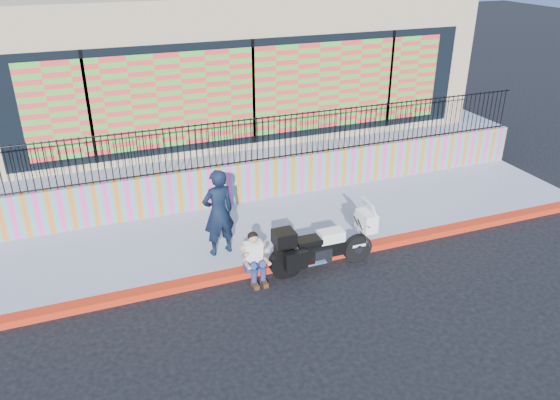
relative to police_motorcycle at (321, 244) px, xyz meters
name	(u,v)px	position (x,y,z in m)	size (l,w,h in m)	color
ground	(314,261)	(0.01, 0.35, -0.62)	(90.00, 90.00, 0.00)	black
red_curb	(314,258)	(0.01, 0.35, -0.54)	(16.00, 0.30, 0.15)	red
sidewalk	(287,225)	(0.01, 2.00, -0.54)	(16.00, 3.00, 0.15)	#969EB5
mural_wall	(265,179)	(0.01, 3.60, 0.08)	(16.00, 0.20, 1.10)	#FF439C
metal_fence	(265,138)	(0.01, 3.60, 1.23)	(15.80, 0.04, 1.20)	black
elevated_platform	(216,127)	(0.01, 8.70, 0.01)	(16.00, 10.00, 1.25)	#969EB5
storefront_building	(214,52)	(0.01, 8.48, 2.63)	(14.00, 8.06, 4.00)	tan
police_motorcycle	(321,244)	(0.00, 0.00, 0.00)	(2.38, 0.78, 1.48)	black
police_officer	(218,213)	(-1.92, 1.22, 0.54)	(0.73, 0.48, 2.01)	black
seated_man	(255,262)	(-1.46, 0.10, -0.17)	(0.54, 0.71, 1.06)	navy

